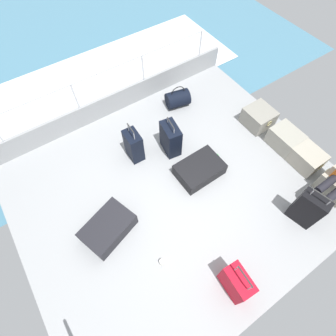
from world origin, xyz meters
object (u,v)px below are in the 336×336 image
(duffel_bag, at_px, (178,99))
(paper_cup, at_px, (162,262))
(cargo_crate_0, at_px, (258,117))
(suitcase_1, at_px, (171,139))
(suitcase_4, at_px, (134,146))
(cargo_crate_1, at_px, (285,139))
(suitcase_0, at_px, (108,228))
(suitcase_3, at_px, (236,283))
(cargo_crate_2, at_px, (307,158))
(suitcase_5, at_px, (307,209))
(suitcase_2, at_px, (199,169))

(duffel_bag, height_order, paper_cup, duffel_bag)
(paper_cup, bearing_deg, duffel_bag, 141.03)
(cargo_crate_0, distance_m, suitcase_1, 1.82)
(suitcase_4, xyz_separation_m, duffel_bag, (-0.62, 1.38, -0.13))
(cargo_crate_1, height_order, suitcase_0, cargo_crate_1)
(suitcase_3, bearing_deg, duffel_bag, 157.48)
(cargo_crate_2, relative_size, suitcase_3, 0.74)
(suitcase_0, distance_m, suitcase_5, 3.01)
(suitcase_4, distance_m, duffel_bag, 1.52)
(suitcase_2, xyz_separation_m, paper_cup, (0.92, -1.37, -0.07))
(cargo_crate_2, bearing_deg, cargo_crate_1, 179.76)
(cargo_crate_1, xyz_separation_m, suitcase_0, (-0.32, -3.47, -0.04))
(cargo_crate_1, bearing_deg, cargo_crate_0, -176.92)
(duffel_bag, xyz_separation_m, paper_cup, (2.49, -2.01, -0.12))
(cargo_crate_2, height_order, suitcase_3, suitcase_3)
(suitcase_4, bearing_deg, duffel_bag, 114.23)
(suitcase_1, distance_m, suitcase_3, 2.52)
(suitcase_4, bearing_deg, paper_cup, -18.79)
(suitcase_4, bearing_deg, suitcase_2, 37.81)
(duffel_bag, bearing_deg, suitcase_4, -65.77)
(suitcase_1, distance_m, duffel_bag, 1.15)
(suitcase_0, bearing_deg, duffel_bag, 123.82)
(cargo_crate_1, bearing_deg, paper_cup, -79.94)
(cargo_crate_0, relative_size, suitcase_1, 0.75)
(duffel_bag, bearing_deg, suitcase_0, -56.18)
(cargo_crate_2, height_order, suitcase_2, cargo_crate_2)
(suitcase_3, bearing_deg, suitcase_0, -147.47)
(cargo_crate_0, distance_m, suitcase_5, 2.01)
(cargo_crate_1, distance_m, suitcase_0, 3.49)
(suitcase_4, bearing_deg, cargo_crate_1, 61.22)
(suitcase_4, bearing_deg, suitcase_5, 31.85)
(cargo_crate_2, distance_m, suitcase_0, 3.57)
(suitcase_2, distance_m, paper_cup, 1.65)
(duffel_bag, bearing_deg, cargo_crate_2, 22.92)
(cargo_crate_1, xyz_separation_m, suitcase_4, (-1.33, -2.42, 0.12))
(suitcase_1, relative_size, paper_cup, 7.24)
(cargo_crate_1, relative_size, suitcase_5, 0.70)
(cargo_crate_2, height_order, suitcase_0, cargo_crate_2)
(suitcase_0, relative_size, suitcase_2, 1.13)
(cargo_crate_2, bearing_deg, suitcase_5, -52.63)
(cargo_crate_2, relative_size, suitcase_1, 0.77)
(cargo_crate_2, distance_m, suitcase_3, 2.55)
(cargo_crate_0, height_order, suitcase_4, suitcase_4)
(suitcase_3, height_order, suitcase_4, suitcase_4)
(cargo_crate_0, relative_size, suitcase_2, 0.69)
(suitcase_1, height_order, suitcase_5, suitcase_5)
(suitcase_2, height_order, paper_cup, suitcase_2)
(paper_cup, bearing_deg, suitcase_2, 123.82)
(suitcase_0, xyz_separation_m, suitcase_5, (1.49, 2.60, 0.21))
(suitcase_3, xyz_separation_m, paper_cup, (-0.81, -0.65, -0.21))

